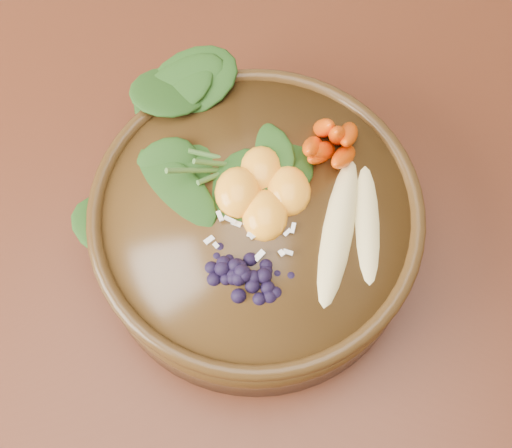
{
  "coord_description": "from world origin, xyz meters",
  "views": [
    {
      "loc": [
        0.07,
        -0.14,
        1.41
      ],
      "look_at": [
        0.07,
        0.12,
        0.8
      ],
      "focal_mm": 50.0,
      "sensor_mm": 36.0,
      "label": 1
    }
  ],
  "objects_px": {
    "stoneware_bowl": "(256,228)",
    "kale_heap": "(221,128)",
    "dining_table": "(192,381)",
    "blueberry_pile": "(242,268)",
    "mandarin_cluster": "(263,184)",
    "carrot_cluster": "(337,122)",
    "banana_halves": "(355,221)"
  },
  "relations": [
    {
      "from": "banana_halves",
      "to": "blueberry_pile",
      "type": "xyz_separation_m",
      "value": [
        -0.1,
        -0.05,
        0.01
      ]
    },
    {
      "from": "banana_halves",
      "to": "blueberry_pile",
      "type": "distance_m",
      "value": 0.11
    },
    {
      "from": "dining_table",
      "to": "carrot_cluster",
      "type": "xyz_separation_m",
      "value": [
        0.14,
        0.18,
        0.22
      ]
    },
    {
      "from": "dining_table",
      "to": "mandarin_cluster",
      "type": "relative_size",
      "value": 16.77
    },
    {
      "from": "kale_heap",
      "to": "banana_halves",
      "type": "distance_m",
      "value": 0.15
    },
    {
      "from": "stoneware_bowl",
      "to": "kale_heap",
      "type": "height_order",
      "value": "kale_heap"
    },
    {
      "from": "dining_table",
      "to": "carrot_cluster",
      "type": "bearing_deg",
      "value": 53.11
    },
    {
      "from": "kale_heap",
      "to": "mandarin_cluster",
      "type": "relative_size",
      "value": 2.07
    },
    {
      "from": "dining_table",
      "to": "banana_halves",
      "type": "xyz_separation_m",
      "value": [
        0.15,
        0.1,
        0.19
      ]
    },
    {
      "from": "dining_table",
      "to": "kale_heap",
      "type": "xyz_separation_m",
      "value": [
        0.04,
        0.19,
        0.2
      ]
    },
    {
      "from": "dining_table",
      "to": "blueberry_pile",
      "type": "height_order",
      "value": "blueberry_pile"
    },
    {
      "from": "dining_table",
      "to": "blueberry_pile",
      "type": "bearing_deg",
      "value": 45.45
    },
    {
      "from": "stoneware_bowl",
      "to": "mandarin_cluster",
      "type": "xyz_separation_m",
      "value": [
        0.01,
        0.02,
        0.06
      ]
    },
    {
      "from": "mandarin_cluster",
      "to": "dining_table",
      "type": "bearing_deg",
      "value": -118.43
    },
    {
      "from": "banana_halves",
      "to": "mandarin_cluster",
      "type": "bearing_deg",
      "value": 170.25
    },
    {
      "from": "carrot_cluster",
      "to": "blueberry_pile",
      "type": "distance_m",
      "value": 0.15
    },
    {
      "from": "dining_table",
      "to": "kale_heap",
      "type": "distance_m",
      "value": 0.28
    },
    {
      "from": "mandarin_cluster",
      "to": "kale_heap",
      "type": "bearing_deg",
      "value": 124.87
    },
    {
      "from": "banana_halves",
      "to": "blueberry_pile",
      "type": "height_order",
      "value": "blueberry_pile"
    },
    {
      "from": "blueberry_pile",
      "to": "mandarin_cluster",
      "type": "bearing_deg",
      "value": 77.38
    },
    {
      "from": "banana_halves",
      "to": "blueberry_pile",
      "type": "bearing_deg",
      "value": -141.51
    },
    {
      "from": "dining_table",
      "to": "kale_heap",
      "type": "bearing_deg",
      "value": 79.22
    },
    {
      "from": "stoneware_bowl",
      "to": "blueberry_pile",
      "type": "distance_m",
      "value": 0.09
    },
    {
      "from": "dining_table",
      "to": "mandarin_cluster",
      "type": "height_order",
      "value": "mandarin_cluster"
    },
    {
      "from": "mandarin_cluster",
      "to": "blueberry_pile",
      "type": "relative_size",
      "value": 0.69
    },
    {
      "from": "stoneware_bowl",
      "to": "dining_table",
      "type": "bearing_deg",
      "value": -119.64
    },
    {
      "from": "blueberry_pile",
      "to": "stoneware_bowl",
      "type": "bearing_deg",
      "value": 79.51
    },
    {
      "from": "dining_table",
      "to": "banana_halves",
      "type": "relative_size",
      "value": 9.76
    },
    {
      "from": "dining_table",
      "to": "banana_halves",
      "type": "bearing_deg",
      "value": 33.79
    },
    {
      "from": "stoneware_bowl",
      "to": "kale_heap",
      "type": "xyz_separation_m",
      "value": [
        -0.03,
        0.07,
        0.06
      ]
    },
    {
      "from": "stoneware_bowl",
      "to": "kale_heap",
      "type": "relative_size",
      "value": 1.53
    },
    {
      "from": "dining_table",
      "to": "stoneware_bowl",
      "type": "height_order",
      "value": "stoneware_bowl"
    }
  ]
}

